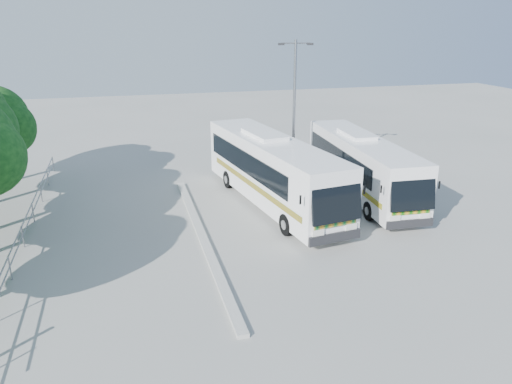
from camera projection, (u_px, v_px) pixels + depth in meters
name	position (u px, v px, depth m)	size (l,w,h in m)	color
ground	(262.00, 250.00, 21.63)	(100.00, 100.00, 0.00)	#9C9C97
kerb_divider	(202.00, 236.00, 22.86)	(0.40, 16.00, 0.15)	#B2B2AD
railing	(26.00, 223.00, 22.56)	(0.06, 22.00, 1.00)	gray
coach_main	(272.00, 170.00, 26.45)	(4.43, 12.95, 3.53)	white
coach_adjacent	(362.00, 165.00, 27.96)	(3.01, 11.73, 3.22)	white
lamppost	(294.00, 105.00, 29.98)	(2.04, 0.63, 8.40)	gray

